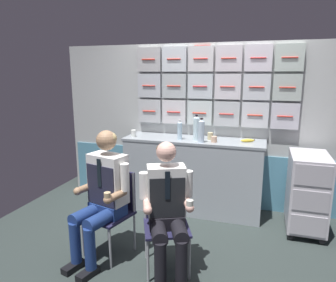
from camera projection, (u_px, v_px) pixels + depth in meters
The scene contains 15 objects.
ground at pixel (185, 258), 3.06m from camera, with size 4.80×4.80×0.04m, color #2A3230.
galley_bulkhead at pixel (212, 123), 4.09m from camera, with size 4.20×0.14×2.15m.
galley_counter at pixel (193, 175), 4.02m from camera, with size 1.77×0.53×0.96m.
service_trolley at pixel (307, 191), 3.47m from camera, with size 0.40×0.65×0.90m.
folding_chair_left at pixel (114, 203), 3.09m from camera, with size 0.49×0.49×0.82m.
crew_member_left at pixel (102, 191), 2.92m from camera, with size 0.52×0.67×1.25m.
folding_chair_right at pixel (165, 214), 2.86m from camera, with size 0.53×0.53×0.82m.
crew_member_right at pixel (167, 206), 2.67m from camera, with size 0.54×0.65×1.20m.
water_bottle_tall at pixel (201, 131), 3.68m from camera, with size 0.08×0.08×0.30m.
water_bottle_short at pixel (196, 128), 3.81m from camera, with size 0.07×0.07×0.32m.
sparkling_bottle_green at pixel (180, 130), 3.86m from camera, with size 0.06×0.06×0.25m.
paper_cup_tan at pixel (214, 139), 3.72m from camera, with size 0.07×0.07×0.07m.
coffee_cup_white at pixel (210, 136), 3.87m from camera, with size 0.07×0.07×0.09m.
espresso_cup_small at pixel (133, 133), 4.04m from camera, with size 0.07×0.07×0.09m.
snack_banana at pixel (248, 140), 3.73m from camera, with size 0.17×0.10×0.04m.
Camera 1 is at (0.66, -2.66, 1.77)m, focal length 33.03 mm.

